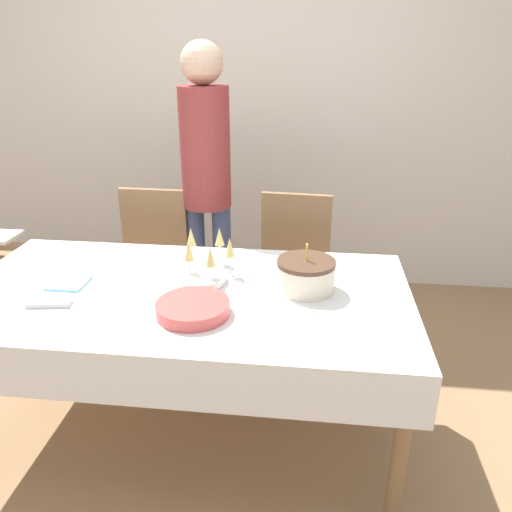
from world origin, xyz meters
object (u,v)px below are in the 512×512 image
plate_stack_dessert (199,279)px  high_chair (4,265)px  birthday_cake (306,275)px  champagne_tray (209,260)px  dining_chair_far_left (151,265)px  plate_stack_main (193,308)px  person_standing (206,169)px  dining_chair_far_right (292,272)px

plate_stack_dessert → high_chair: size_ratio=0.32×
birthday_cake → champagne_tray: (-0.43, 0.10, 0.00)m
dining_chair_far_left → plate_stack_main: 1.15m
champagne_tray → dining_chair_far_left: bearing=127.7°
champagne_tray → plate_stack_main: bearing=-88.1°
high_chair → champagne_tray: bearing=-22.9°
birthday_cake → high_chair: 1.99m
dining_chair_far_left → birthday_cake: bearing=-38.7°
person_standing → high_chair: 1.37m
high_chair → dining_chair_far_left: bearing=2.7°
plate_stack_dessert → high_chair: (-1.38, 0.69, -0.31)m
dining_chair_far_right → plate_stack_main: bearing=-108.5°
champagne_tray → high_chair: (-1.40, 0.59, -0.36)m
person_standing → plate_stack_dessert: bearing=-80.5°
dining_chair_far_right → champagne_tray: 0.79m
dining_chair_far_left → plate_stack_dessert: 0.91m
dining_chair_far_left → plate_stack_dessert: (0.47, -0.73, 0.28)m
birthday_cake → person_standing: size_ratio=0.14×
birthday_cake → champagne_tray: bearing=166.8°
champagne_tray → person_standing: size_ratio=0.21×
dining_chair_far_left → high_chair: dining_chair_far_left is taller
plate_stack_main → plate_stack_dessert: plate_stack_main is taller
birthday_cake → plate_stack_dessert: (-0.45, 0.00, -0.04)m
birthday_cake → person_standing: person_standing is taller
dining_chair_far_right → plate_stack_dessert: size_ratio=4.20×
plate_stack_main → person_standing: bearing=99.0°
birthday_cake → plate_stack_dessert: bearing=179.4°
dining_chair_far_left → high_chair: size_ratio=1.33×
person_standing → dining_chair_far_right: bearing=-16.1°
person_standing → high_chair: bearing=-171.1°
dining_chair_far_right → plate_stack_dessert: 0.86m
champagne_tray → plate_stack_dessert: 0.11m
dining_chair_far_right → birthday_cake: 0.81m
plate_stack_dessert → dining_chair_far_left: bearing=122.6°
champagne_tray → plate_stack_main: size_ratio=1.31×
dining_chair_far_left → person_standing: size_ratio=0.54×
high_chair → dining_chair_far_right: bearing=1.4°
birthday_cake → high_chair: size_ratio=0.34×
champagne_tray → dining_chair_far_right: bearing=61.6°
plate_stack_main → high_chair: 1.73m
champagne_tray → person_standing: bearing=102.2°
dining_chair_far_left → dining_chair_far_right: bearing=-0.0°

